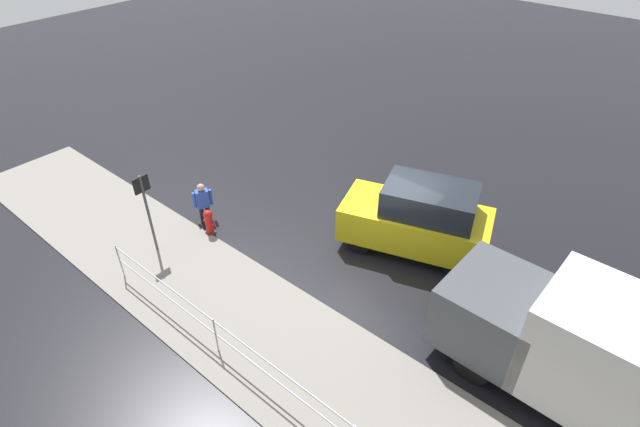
{
  "coord_description": "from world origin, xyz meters",
  "views": [
    {
      "loc": [
        -5.7,
        9.14,
        8.94
      ],
      "look_at": [
        1.39,
        0.72,
        0.9
      ],
      "focal_mm": 28.0,
      "sensor_mm": 36.0,
      "label": 1
    }
  ],
  "objects_px": {
    "moving_hatchback": "(419,218)",
    "sign_post": "(146,203)",
    "fire_hydrant": "(209,222)",
    "delivery_truck": "(591,353)",
    "pedestrian": "(203,200)"
  },
  "relations": [
    {
      "from": "moving_hatchback",
      "to": "sign_post",
      "type": "distance_m",
      "value": 7.13
    },
    {
      "from": "fire_hydrant",
      "to": "delivery_truck",
      "type": "bearing_deg",
      "value": -172.87
    },
    {
      "from": "fire_hydrant",
      "to": "sign_post",
      "type": "bearing_deg",
      "value": 68.99
    },
    {
      "from": "pedestrian",
      "to": "fire_hydrant",
      "type": "bearing_deg",
      "value": 151.12
    },
    {
      "from": "moving_hatchback",
      "to": "fire_hydrant",
      "type": "relative_size",
      "value": 5.28
    },
    {
      "from": "delivery_truck",
      "to": "fire_hydrant",
      "type": "xyz_separation_m",
      "value": [
        9.7,
        1.21,
        -0.97
      ]
    },
    {
      "from": "fire_hydrant",
      "to": "sign_post",
      "type": "distance_m",
      "value": 1.93
    },
    {
      "from": "fire_hydrant",
      "to": "pedestrian",
      "type": "relative_size",
      "value": 0.66
    },
    {
      "from": "pedestrian",
      "to": "sign_post",
      "type": "xyz_separation_m",
      "value": [
        -0.12,
        1.8,
        0.9
      ]
    },
    {
      "from": "moving_hatchback",
      "to": "pedestrian",
      "type": "height_order",
      "value": "moving_hatchback"
    },
    {
      "from": "moving_hatchback",
      "to": "pedestrian",
      "type": "distance_m",
      "value": 6.21
    },
    {
      "from": "moving_hatchback",
      "to": "sign_post",
      "type": "bearing_deg",
      "value": 40.78
    },
    {
      "from": "pedestrian",
      "to": "sign_post",
      "type": "distance_m",
      "value": 2.01
    },
    {
      "from": "moving_hatchback",
      "to": "delivery_truck",
      "type": "bearing_deg",
      "value": 157.6
    },
    {
      "from": "delivery_truck",
      "to": "sign_post",
      "type": "xyz_separation_m",
      "value": [
        10.25,
        2.64,
        0.2
      ]
    }
  ]
}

